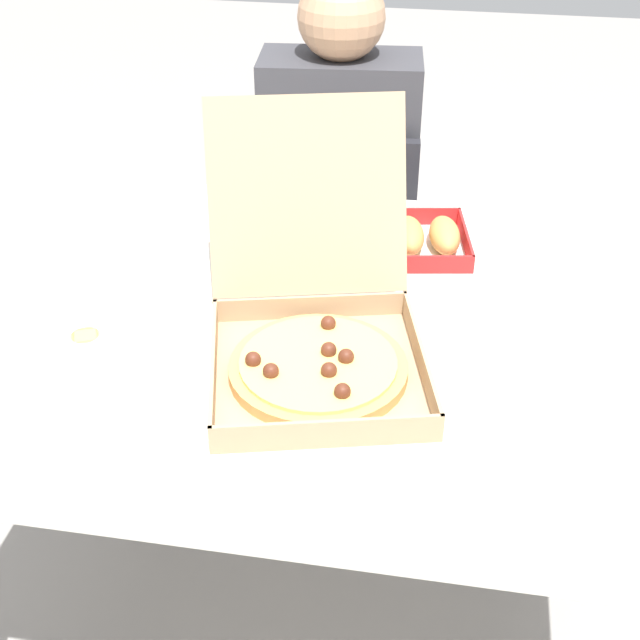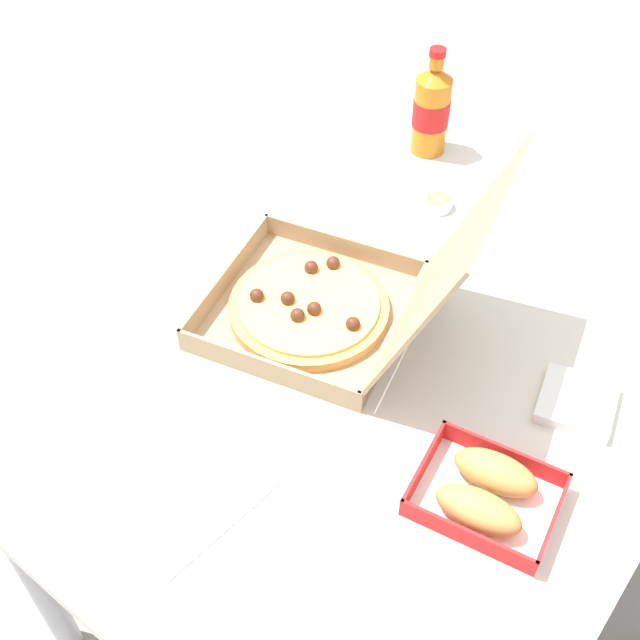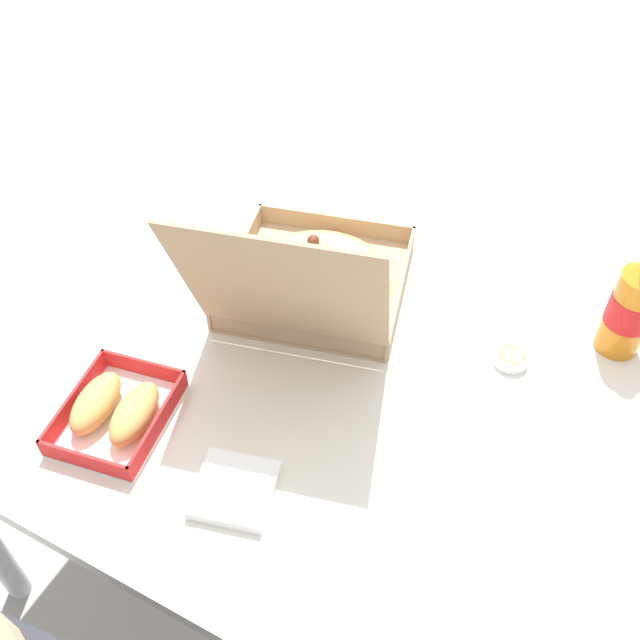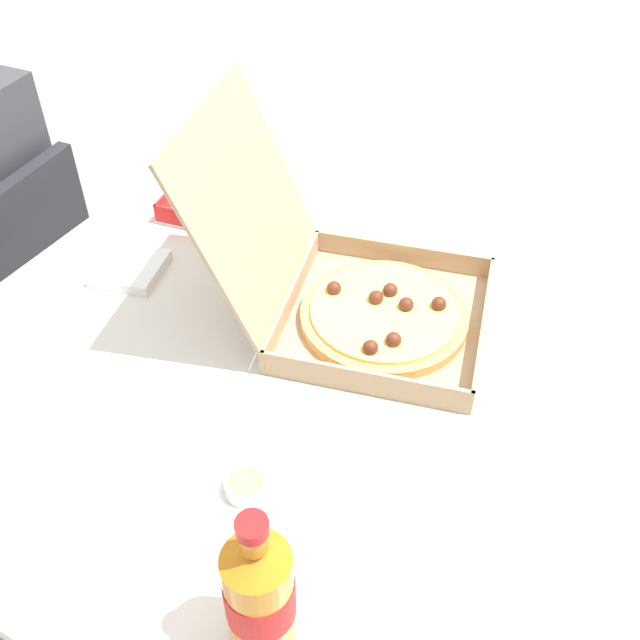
{
  "view_description": "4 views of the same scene",
  "coord_description": "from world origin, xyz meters",
  "px_view_note": "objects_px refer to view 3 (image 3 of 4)",
  "views": [
    {
      "loc": [
        0.21,
        -1.14,
        1.54
      ],
      "look_at": [
        0.03,
        -0.06,
        0.8
      ],
      "focal_mm": 48.08,
      "sensor_mm": 36.0,
      "label": 1
    },
    {
      "loc": [
        0.77,
        0.45,
        1.74
      ],
      "look_at": [
        0.05,
        -0.11,
        0.77
      ],
      "focal_mm": 45.9,
      "sensor_mm": 36.0,
      "label": 2
    },
    {
      "loc": [
        -0.41,
        0.7,
        1.66
      ],
      "look_at": [
        -0.02,
        -0.04,
        0.79
      ],
      "focal_mm": 39.99,
      "sensor_mm": 36.0,
      "label": 3
    },
    {
      "loc": [
        -0.76,
        -0.48,
        1.55
      ],
      "look_at": [
        -0.02,
        -0.06,
        0.77
      ],
      "focal_mm": 41.16,
      "sensor_mm": 36.0,
      "label": 4
    }
  ],
  "objects_px": {
    "pizza_box_open": "(312,281)",
    "dipping_sauce_cup": "(511,358)",
    "bread_side_box": "(116,410)",
    "cola_bottle": "(632,307)",
    "napkin_pile": "(234,490)",
    "paper_menu": "(127,252)"
  },
  "relations": [
    {
      "from": "cola_bottle",
      "to": "paper_menu",
      "type": "distance_m",
      "value": 0.92
    },
    {
      "from": "pizza_box_open",
      "to": "dipping_sauce_cup",
      "type": "bearing_deg",
      "value": -176.6
    },
    {
      "from": "bread_side_box",
      "to": "cola_bottle",
      "type": "relative_size",
      "value": 0.95
    },
    {
      "from": "napkin_pile",
      "to": "paper_menu",
      "type": "bearing_deg",
      "value": -36.7
    },
    {
      "from": "napkin_pile",
      "to": "dipping_sauce_cup",
      "type": "height_order",
      "value": "same"
    },
    {
      "from": "pizza_box_open",
      "to": "napkin_pile",
      "type": "relative_size",
      "value": 4.56
    },
    {
      "from": "cola_bottle",
      "to": "dipping_sauce_cup",
      "type": "bearing_deg",
      "value": 38.99
    },
    {
      "from": "cola_bottle",
      "to": "dipping_sauce_cup",
      "type": "height_order",
      "value": "cola_bottle"
    },
    {
      "from": "pizza_box_open",
      "to": "paper_menu",
      "type": "bearing_deg",
      "value": 7.54
    },
    {
      "from": "dipping_sauce_cup",
      "to": "pizza_box_open",
      "type": "bearing_deg",
      "value": 3.4
    },
    {
      "from": "bread_side_box",
      "to": "paper_menu",
      "type": "height_order",
      "value": "bread_side_box"
    },
    {
      "from": "pizza_box_open",
      "to": "cola_bottle",
      "type": "bearing_deg",
      "value": -164.54
    },
    {
      "from": "cola_bottle",
      "to": "paper_menu",
      "type": "xyz_separation_m",
      "value": [
        0.89,
        0.19,
        -0.09
      ]
    },
    {
      "from": "pizza_box_open",
      "to": "napkin_pile",
      "type": "distance_m",
      "value": 0.41
    },
    {
      "from": "cola_bottle",
      "to": "dipping_sauce_cup",
      "type": "distance_m",
      "value": 0.21
    },
    {
      "from": "pizza_box_open",
      "to": "dipping_sauce_cup",
      "type": "relative_size",
      "value": 8.95
    },
    {
      "from": "paper_menu",
      "to": "pizza_box_open",
      "type": "bearing_deg",
      "value": -167.07
    },
    {
      "from": "bread_side_box",
      "to": "napkin_pile",
      "type": "relative_size",
      "value": 1.93
    },
    {
      "from": "bread_side_box",
      "to": "dipping_sauce_cup",
      "type": "xyz_separation_m",
      "value": [
        -0.5,
        -0.4,
        -0.01
      ]
    },
    {
      "from": "bread_side_box",
      "to": "napkin_pile",
      "type": "bearing_deg",
      "value": 173.62
    },
    {
      "from": "pizza_box_open",
      "to": "napkin_pile",
      "type": "bearing_deg",
      "value": 102.18
    },
    {
      "from": "bread_side_box",
      "to": "napkin_pile",
      "type": "xyz_separation_m",
      "value": [
        -0.23,
        0.03,
        -0.02
      ]
    }
  ]
}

